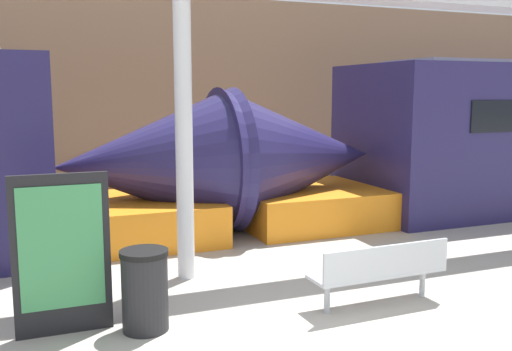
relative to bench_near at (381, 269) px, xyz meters
The scene contains 5 objects.
station_wall 9.48m from the bench_near, 97.34° to the left, with size 56.00×0.20×5.00m, color #937051.
bench_near is the anchor object (origin of this frame).
trash_bin 2.75m from the bench_near, behind, with size 0.52×0.52×0.88m.
poster_board 3.61m from the bench_near, behind, with size 0.99×0.07×1.72m.
support_column_near 3.06m from the bench_near, 134.15° to the left, with size 0.23×0.23×3.87m, color silver.
Camera 1 is at (-2.61, -4.13, 2.54)m, focal length 40.00 mm.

